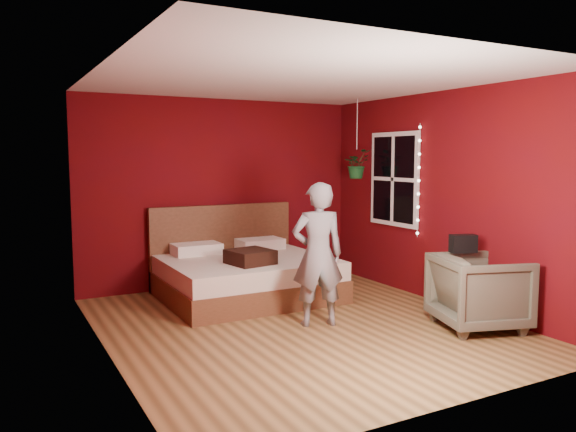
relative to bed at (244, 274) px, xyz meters
The scene contains 10 objects.
floor 1.45m from the bed, 88.59° to the right, with size 4.50×4.50×0.00m, color olive.
room_walls 1.98m from the bed, 88.59° to the right, with size 4.04×4.54×2.62m.
window 2.39m from the bed, 14.55° to the right, with size 0.05×0.97×1.27m.
fairy_lights 2.54m from the bed, 27.87° to the right, with size 0.04×0.04×1.45m.
bed is the anchor object (origin of this frame).
person 1.59m from the bed, 82.53° to the right, with size 0.56×0.37×1.54m, color gray.
armchair 2.91m from the bed, 55.80° to the right, with size 0.84×0.86×0.78m, color #5A5A47.
handbag 2.78m from the bed, 54.30° to the right, with size 0.27×0.14×0.19m, color black.
throw_pillow 0.55m from the bed, 104.11° to the right, with size 0.48×0.48×0.17m, color black.
hanging_plant 2.21m from the bed, ahead, with size 0.42×0.38×1.10m.
Camera 1 is at (-2.91, -5.12, 1.81)m, focal length 35.00 mm.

